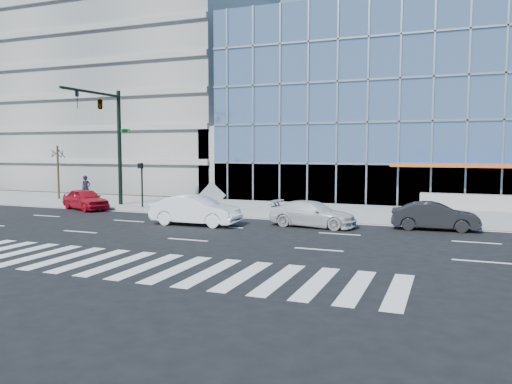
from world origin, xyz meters
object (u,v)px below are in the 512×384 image
Objects in this scene: white_suv at (313,214)px; pedestrian at (86,188)px; white_sedan at (196,210)px; red_sedan at (86,199)px; tilted_panel at (212,196)px; dark_sedan at (435,216)px; street_tree_near at (58,153)px; traffic_signal at (106,118)px; ped_signal_post at (141,178)px.

pedestrian is (-18.94, 5.03, 0.45)m from white_suv.
red_sedan is (-10.16, 3.36, -0.09)m from white_sedan.
red_sedan is at bearing 171.74° from tilted_panel.
white_sedan reaches higher than dark_sedan.
street_tree_near is 28.72m from dark_sedan.
pedestrian reaches higher than dark_sedan.
dark_sedan is at bearing -4.23° from traffic_signal.
white_suv is at bearing -75.35° from white_sedan.
dark_sedan is 13.88m from tilted_panel.
red_sedan reaches higher than white_suv.
dark_sedan is 3.24× the size of tilted_panel.
tilted_panel is (14.53, -2.11, -2.71)m from street_tree_near.
pedestrian is (-2.78, 3.37, 0.41)m from red_sedan.
white_sedan is 2.48× the size of pedestrian.
pedestrian is (-6.25, 1.89, -1.02)m from ped_signal_post.
white_sedan is 1.14× the size of dark_sedan.
red_sedan is at bearing -33.78° from street_tree_near.
dark_sedan is (12.00, 2.90, -0.10)m from white_sedan.
pedestrian is at bearing 77.04° from dark_sedan.
pedestrian is 1.49× the size of tilted_panel.
white_suv is 0.96× the size of white_sedan.
pedestrian is at bearing 61.37° from white_sedan.
red_sedan is at bearing -156.84° from ped_signal_post.
tilted_panel is (5.03, 0.44, -1.07)m from ped_signal_post.
street_tree_near is 3.25× the size of tilted_panel.
white_suv is 19.61m from pedestrian.
street_tree_near is at bearing 81.16° from white_suv.
street_tree_near reaches higher than tilted_panel.
traffic_signal reaches higher than tilted_panel.
white_suv is at bearing -13.91° from ped_signal_post.
white_suv is 3.54× the size of tilted_panel.
street_tree_near reaches higher than white_suv.
traffic_signal is 21.94m from dark_sedan.
pedestrian is (-3.75, 2.26, -5.04)m from traffic_signal.
tilted_panel is at bearing -54.00° from red_sedan.
street_tree_near is at bearing 76.70° from dark_sedan.
tilted_panel is at bearing 5.02° from ped_signal_post.
traffic_signal reaches higher than dark_sedan.
white_suv is at bearing -72.63° from red_sedan.
traffic_signal is 1.90× the size of dark_sedan.
white_sedan is 3.71× the size of tilted_panel.
ped_signal_post reaches higher than red_sedan.
white_suv is (22.20, -5.70, -3.11)m from street_tree_near.
white_suv is 2.37× the size of pedestrian.
street_tree_near is at bearing 157.29° from traffic_signal.
white_suv is (15.19, -2.77, -5.50)m from traffic_signal.
white_suv is 16.25m from red_sedan.
traffic_signal is 16.39m from white_suv.
pedestrian is (-12.94, 6.73, 0.33)m from white_sedan.
white_sedan is 12.35m from dark_sedan.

